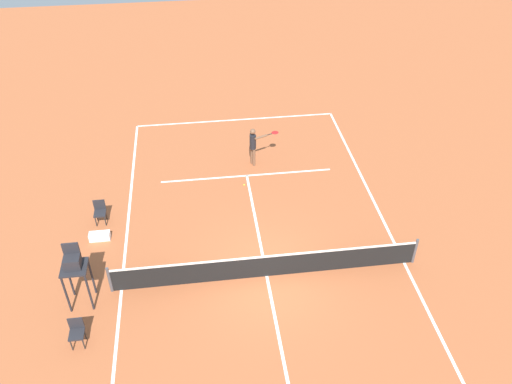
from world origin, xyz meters
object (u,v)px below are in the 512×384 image
Objects in this scene: umpire_chair at (74,266)px; courtside_chair_near at (77,331)px; courtside_chair_mid at (100,211)px; tennis_ball at (244,185)px; equipment_bag at (100,236)px; player_serving at (254,143)px.

umpire_chair is 2.54× the size of courtside_chair_near.
umpire_chair is 2.54× the size of courtside_chair_mid.
equipment_bag reaches higher than tennis_ball.
tennis_ball is 0.09× the size of equipment_bag.
courtside_chair_mid is 1.08m from equipment_bag.
umpire_chair is at bearing 85.86° from equipment_bag.
umpire_chair is at bearing -65.38° from player_serving.
umpire_chair reaches higher than tennis_ball.
courtside_chair_near reaches higher than equipment_bag.
courtside_chair_near is 4.62m from equipment_bag.
player_serving is at bearing -153.64° from courtside_chair_mid.
tennis_ball is at bearing -155.29° from equipment_bag.
equipment_bag is at bearing -94.14° from umpire_chair.
courtside_chair_mid is (6.32, 3.13, -0.55)m from player_serving.
equipment_bag is at bearing 24.71° from tennis_ball.
courtside_chair_near is (5.81, 7.21, 0.50)m from tennis_ball.
equipment_bag is (5.67, 2.61, 0.12)m from tennis_ball.
equipment_bag is at bearing -79.56° from player_serving.
umpire_chair reaches higher than equipment_bag.
umpire_chair is at bearing 43.45° from tennis_ball.
umpire_chair is 3.17× the size of equipment_bag.
equipment_bag is (-0.13, -4.60, -0.38)m from courtside_chair_near.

